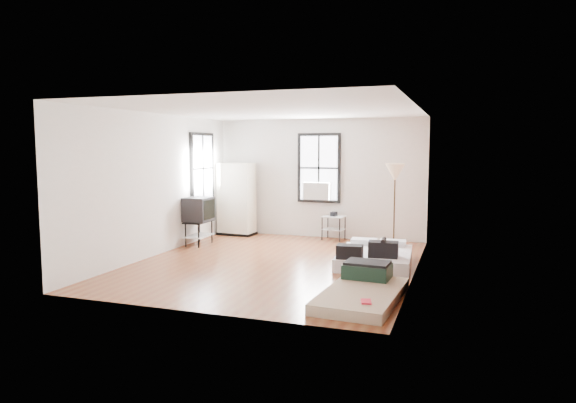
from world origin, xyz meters
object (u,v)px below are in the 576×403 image
at_px(mattress_main, 374,256).
at_px(floor_lamp, 395,176).
at_px(wardrobe, 237,199).
at_px(tv_stand, 199,211).
at_px(mattress_bare, 363,289).
at_px(side_table, 334,221).

bearing_deg(mattress_main, floor_lamp, 78.08).
height_order(wardrobe, tv_stand, wardrobe).
relative_size(mattress_bare, wardrobe, 1.10).
bearing_deg(side_table, mattress_main, -59.34).
bearing_deg(side_table, wardrobe, -178.35).
distance_m(mattress_bare, side_table, 4.61).
height_order(mattress_main, mattress_bare, mattress_main).
height_order(mattress_bare, wardrobe, wardrobe).
relative_size(floor_lamp, tv_stand, 1.71).
bearing_deg(mattress_bare, floor_lamp, 94.11).
height_order(mattress_bare, floor_lamp, floor_lamp).
distance_m(side_table, tv_stand, 3.09).
height_order(wardrobe, side_table, wardrobe).
relative_size(wardrobe, side_table, 2.69).
height_order(side_table, floor_lamp, floor_lamp).
distance_m(wardrobe, tv_stand, 1.52).
height_order(mattress_main, tv_stand, tv_stand).
xyz_separation_m(mattress_bare, wardrobe, (-3.93, 4.27, 0.75)).
xyz_separation_m(mattress_main, tv_stand, (-3.96, 0.65, 0.60)).
relative_size(side_table, tv_stand, 0.62).
bearing_deg(mattress_bare, wardrobe, 136.53).
bearing_deg(wardrobe, side_table, 5.80).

